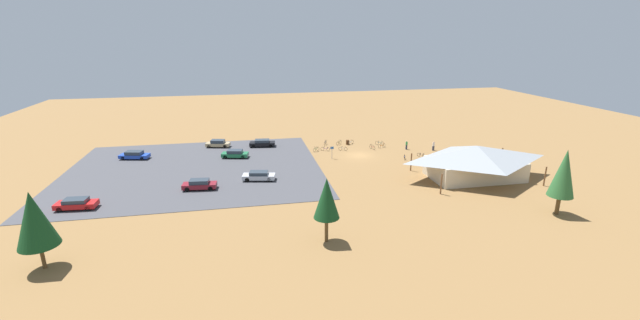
{
  "coord_description": "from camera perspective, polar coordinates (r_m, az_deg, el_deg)",
  "views": [
    {
      "loc": [
        19.87,
        65.17,
        20.25
      ],
      "look_at": [
        7.94,
        5.1,
        1.2
      ],
      "focal_mm": 22.83,
      "sensor_mm": 36.0,
      "label": 1
    }
  ],
  "objects": [
    {
      "name": "bicycle_red_edge_south",
      "position": [
        75.12,
        7.34,
        1.79
      ],
      "size": [
        0.62,
        1.66,
        0.81
      ],
      "color": "black",
      "rests_on": "ground"
    },
    {
      "name": "car_maroon_inner_stall",
      "position": [
        57.53,
        -16.53,
        -3.3
      ],
      "size": [
        4.61,
        2.11,
        1.38
      ],
      "color": "maroon",
      "rests_on": "parking_lot_asphalt"
    },
    {
      "name": "bicycle_white_trailside",
      "position": [
        73.75,
        3.25,
        1.59
      ],
      "size": [
        1.54,
        0.67,
        0.77
      ],
      "color": "black",
      "rests_on": "ground"
    },
    {
      "name": "car_tan_back_corner",
      "position": [
        78.04,
        -14.11,
        2.26
      ],
      "size": [
        4.6,
        2.62,
        1.38
      ],
      "color": "tan",
      "rests_on": "parking_lot_asphalt"
    },
    {
      "name": "visitor_crossing_yard",
      "position": [
        75.93,
        12.03,
        2.1
      ],
      "size": [
        0.36,
        0.36,
        1.66
      ],
      "color": "#2D3347",
      "rests_on": "ground"
    },
    {
      "name": "pine_west",
      "position": [
        40.29,
        0.93,
        -5.42
      ],
      "size": [
        2.61,
        2.61,
        6.84
      ],
      "color": "brown",
      "rests_on": "ground"
    },
    {
      "name": "car_silver_far_end",
      "position": [
        59.21,
        -8.58,
        -2.2
      ],
      "size": [
        4.86,
        2.61,
        1.3
      ],
      "color": "#BCBCC1",
      "rests_on": "parking_lot_asphalt"
    },
    {
      "name": "bicycle_blue_back_row",
      "position": [
        69.92,
        11.77,
        0.37
      ],
      "size": [
        0.62,
        1.55,
        0.78
      ],
      "color": "black",
      "rests_on": "ground"
    },
    {
      "name": "bicycle_black_mid_cluster",
      "position": [
        70.91,
        15.6,
        0.35
      ],
      "size": [
        1.52,
        0.98,
        0.86
      ],
      "color": "black",
      "rests_on": "ground"
    },
    {
      "name": "pine_east",
      "position": [
        43.49,
        -35.16,
        -6.8
      ],
      "size": [
        3.41,
        3.41,
        7.41
      ],
      "color": "brown",
      "rests_on": "ground"
    },
    {
      "name": "bicycle_purple_edge_north",
      "position": [
        73.44,
        0.74,
        1.57
      ],
      "size": [
        1.55,
        0.86,
        0.77
      ],
      "color": "black",
      "rests_on": "ground"
    },
    {
      "name": "bicycle_white_yard_left",
      "position": [
        77.46,
        0.75,
        2.43
      ],
      "size": [
        0.77,
        1.6,
        0.86
      ],
      "color": "black",
      "rests_on": "ground"
    },
    {
      "name": "bicycle_orange_by_bin",
      "position": [
        76.37,
        8.65,
        1.98
      ],
      "size": [
        1.62,
        0.77,
        0.83
      ],
      "color": "black",
      "rests_on": "ground"
    },
    {
      "name": "bicycle_teal_near_sign",
      "position": [
        78.1,
        8.36,
        2.35
      ],
      "size": [
        1.52,
        0.89,
        0.86
      ],
      "color": "black",
      "rests_on": "ground"
    },
    {
      "name": "parking_lot_asphalt",
      "position": [
        66.62,
        -17.12,
        -1.19
      ],
      "size": [
        38.65,
        32.84,
        0.05
      ],
      "primitive_type": "cube",
      "color": "#424247",
      "rests_on": "ground"
    },
    {
      "name": "car_blue_aisle_side",
      "position": [
        75.29,
        -24.57,
        0.64
      ],
      "size": [
        5.05,
        2.8,
        1.34
      ],
      "color": "#1E42B2",
      "rests_on": "parking_lot_asphalt"
    },
    {
      "name": "lot_sign",
      "position": [
        68.53,
        1.69,
        1.32
      ],
      "size": [
        0.56,
        0.08,
        2.2
      ],
      "color": "#99999E",
      "rests_on": "ground"
    },
    {
      "name": "visitor_by_pavilion",
      "position": [
        76.4,
        15.62,
        1.94
      ],
      "size": [
        0.38,
        0.36,
        1.68
      ],
      "color": "#2D3347",
      "rests_on": "ground"
    },
    {
      "name": "bike_pavilion",
      "position": [
        63.11,
        20.98,
        0.05
      ],
      "size": [
        16.01,
        10.24,
        4.9
      ],
      "color": "beige",
      "rests_on": "ground"
    },
    {
      "name": "ground",
      "position": [
        71.08,
        5.48,
        0.64
      ],
      "size": [
        160.0,
        160.0,
        0.0
      ],
      "primitive_type": "plane",
      "color": "olive",
      "rests_on": "ground"
    },
    {
      "name": "trash_bin",
      "position": [
        77.8,
        3.88,
        2.49
      ],
      "size": [
        0.6,
        0.6,
        0.9
      ],
      "primitive_type": "cylinder",
      "color": "brown",
      "rests_on": "ground"
    },
    {
      "name": "bicycle_black_lone_east",
      "position": [
        71.73,
        14.0,
        0.64
      ],
      "size": [
        0.84,
        1.5,
        0.79
      ],
      "color": "black",
      "rests_on": "ground"
    },
    {
      "name": "bicycle_yellow_yard_right",
      "position": [
        77.56,
        2.68,
        2.42
      ],
      "size": [
        1.32,
        1.18,
        0.84
      ],
      "color": "black",
      "rests_on": "ground"
    },
    {
      "name": "car_red_near_entry",
      "position": [
        57.28,
        -30.99,
        -5.26
      ],
      "size": [
        4.8,
        2.18,
        1.3
      ],
      "color": "red",
      "rests_on": "parking_lot_asphalt"
    },
    {
      "name": "bicycle_silver_yard_center",
      "position": [
        78.09,
        4.3,
        2.49
      ],
      "size": [
        1.48,
        1.08,
        0.83
      ],
      "color": "black",
      "rests_on": "ground"
    },
    {
      "name": "car_black_by_curb",
      "position": [
        76.8,
        -8.1,
        2.37
      ],
      "size": [
        4.87,
        2.43,
        1.33
      ],
      "color": "black",
      "rests_on": "parking_lot_asphalt"
    },
    {
      "name": "bicycle_green_front_row",
      "position": [
        73.08,
        -0.53,
        1.52
      ],
      "size": [
        1.31,
        1.19,
        0.91
      ],
      "color": "black",
      "rests_on": "ground"
    },
    {
      "name": "pine_far_east",
      "position": [
        54.05,
        30.99,
        -1.62
      ],
      "size": [
        2.85,
        2.85,
        7.86
      ],
      "color": "brown",
      "rests_on": "ground"
    },
    {
      "name": "car_green_end_stall",
      "position": [
        70.66,
        -11.83,
        0.86
      ],
      "size": [
        4.67,
        2.71,
        1.35
      ],
      "color": "#1E6B3D",
      "rests_on": "parking_lot_asphalt"
    }
  ]
}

